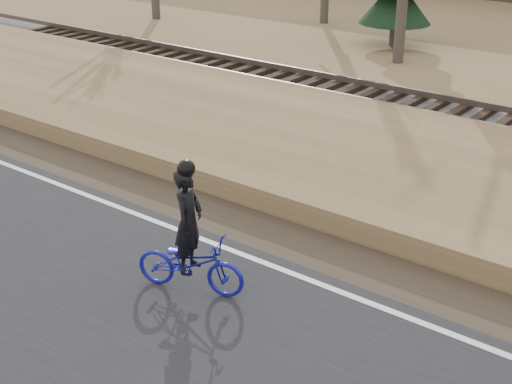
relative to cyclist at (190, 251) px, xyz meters
The scene contains 8 objects.
ground 1.53m from the cyclist, 54.72° to the left, with size 120.00×120.00×0.00m, color #96764C.
road 1.75m from the cyclist, 60.96° to the right, with size 120.00×6.00×0.06m, color black.
edge_line 1.65m from the cyclist, 59.09° to the left, with size 120.00×0.12×0.01m, color silver.
shoulder 2.53m from the cyclist, 71.31° to the left, with size 120.00×1.60×0.04m, color #473A2B.
embankment 5.38m from the cyclist, 81.65° to the left, with size 120.00×5.00×0.44m, color #96764C.
ballast 9.15m from the cyclist, 85.11° to the left, with size 120.00×3.00×0.45m, color slate.
railroad 9.13m from the cyclist, 85.11° to the left, with size 120.00×2.40×0.29m.
cyclist is the anchor object (origin of this frame).
Camera 1 is at (5.60, -7.79, 5.79)m, focal length 50.00 mm.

